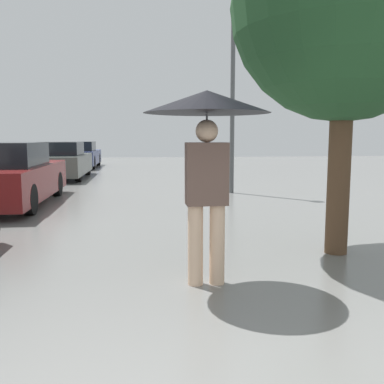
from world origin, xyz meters
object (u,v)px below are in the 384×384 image
(pedestrian, at_px, (207,125))
(street_lamp, at_px, (233,66))
(parked_car_third, at_px, (59,161))
(tree, at_px, (346,6))
(parked_car_farthest, at_px, (79,155))
(parked_car_second, at_px, (7,176))

(pedestrian, xyz_separation_m, street_lamp, (1.74, 6.81, 1.67))
(pedestrian, xyz_separation_m, parked_car_third, (-3.44, 11.40, -0.96))
(pedestrian, height_order, tree, tree)
(parked_car_third, distance_m, parked_car_farthest, 5.46)
(parked_car_third, bearing_deg, parked_car_second, -89.98)
(parked_car_farthest, height_order, tree, tree)
(parked_car_second, xyz_separation_m, parked_car_third, (-0.00, 5.96, -0.02))
(parked_car_second, bearing_deg, parked_car_farthest, 90.24)
(pedestrian, height_order, parked_car_third, pedestrian)
(pedestrian, xyz_separation_m, tree, (1.80, 0.93, 1.41))
(parked_car_second, xyz_separation_m, tree, (5.23, -4.50, 2.35))
(parked_car_second, bearing_deg, street_lamp, 14.88)
(street_lamp, bearing_deg, parked_car_farthest, 117.50)
(parked_car_third, height_order, tree, tree)
(parked_car_farthest, distance_m, street_lamp, 11.62)
(parked_car_third, distance_m, tree, 11.94)
(tree, distance_m, street_lamp, 5.89)
(parked_car_second, distance_m, parked_car_farthest, 11.42)
(parked_car_third, bearing_deg, pedestrian, -73.21)
(parked_car_second, distance_m, street_lamp, 5.96)
(pedestrian, distance_m, street_lamp, 7.23)
(parked_car_farthest, bearing_deg, pedestrian, -78.32)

